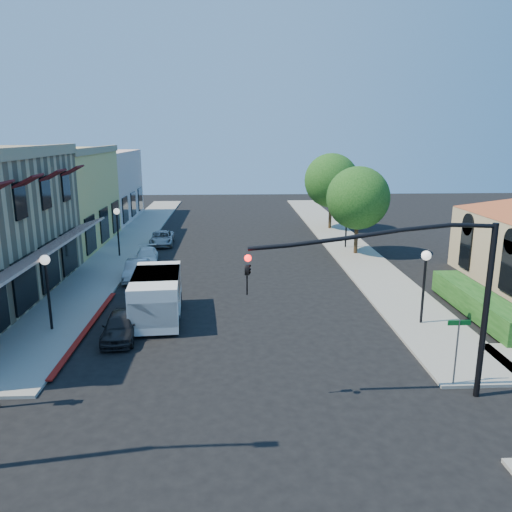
{
  "coord_description": "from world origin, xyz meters",
  "views": [
    {
      "loc": [
        -0.25,
        -13.55,
        8.73
      ],
      "look_at": [
        0.92,
        11.32,
        2.6
      ],
      "focal_mm": 35.0,
      "sensor_mm": 36.0,
      "label": 1
    }
  ],
  "objects_px": {
    "lamppost_left_near": "(46,273)",
    "parked_car_a": "(120,326)",
    "white_van": "(156,294)",
    "street_tree_a": "(358,198)",
    "parked_car_c": "(147,256)",
    "street_name_sign": "(457,342)",
    "lamppost_left_far": "(117,220)",
    "signal_mast_arm": "(424,282)",
    "street_tree_b": "(331,181)",
    "lamppost_right_near": "(425,269)",
    "parked_car_b": "(136,270)",
    "parked_car_d": "(162,238)",
    "lamppost_right_far": "(347,214)"
  },
  "relations": [
    {
      "from": "street_tree_a",
      "to": "lamppost_right_near",
      "type": "height_order",
      "value": "street_tree_a"
    },
    {
      "from": "lamppost_right_near",
      "to": "parked_car_d",
      "type": "relative_size",
      "value": 0.92
    },
    {
      "from": "lamppost_right_far",
      "to": "parked_car_a",
      "type": "xyz_separation_m",
      "value": [
        -13.7,
        -16.93,
        -2.15
      ]
    },
    {
      "from": "signal_mast_arm",
      "to": "parked_car_a",
      "type": "relative_size",
      "value": 2.32
    },
    {
      "from": "lamppost_right_near",
      "to": "lamppost_right_far",
      "type": "relative_size",
      "value": 1.0
    },
    {
      "from": "white_van",
      "to": "parked_car_c",
      "type": "xyz_separation_m",
      "value": [
        -2.26,
        10.67,
        -0.77
      ]
    },
    {
      "from": "street_name_sign",
      "to": "lamppost_left_far",
      "type": "bearing_deg",
      "value": 128.94
    },
    {
      "from": "street_tree_a",
      "to": "street_tree_b",
      "type": "distance_m",
      "value": 10.01
    },
    {
      "from": "street_tree_b",
      "to": "lamppost_left_far",
      "type": "xyz_separation_m",
      "value": [
        -17.3,
        -10.0,
        -1.81
      ]
    },
    {
      "from": "lamppost_left_far",
      "to": "lamppost_right_near",
      "type": "distance_m",
      "value": 22.02
    },
    {
      "from": "white_van",
      "to": "parked_car_b",
      "type": "bearing_deg",
      "value": 108.13
    },
    {
      "from": "street_tree_a",
      "to": "parked_car_c",
      "type": "xyz_separation_m",
      "value": [
        -15.0,
        -2.0,
        -3.67
      ]
    },
    {
      "from": "street_tree_a",
      "to": "parked_car_c",
      "type": "bearing_deg",
      "value": -172.41
    },
    {
      "from": "street_name_sign",
      "to": "lamppost_right_near",
      "type": "bearing_deg",
      "value": 80.22
    },
    {
      "from": "street_name_sign",
      "to": "street_tree_a",
      "type": "bearing_deg",
      "value": 86.24
    },
    {
      "from": "lamppost_right_far",
      "to": "street_name_sign",
      "type": "bearing_deg",
      "value": -92.63
    },
    {
      "from": "signal_mast_arm",
      "to": "parked_car_a",
      "type": "xyz_separation_m",
      "value": [
        -11.06,
        5.57,
        -3.5
      ]
    },
    {
      "from": "lamppost_left_far",
      "to": "lamppost_right_far",
      "type": "height_order",
      "value": "same"
    },
    {
      "from": "street_tree_a",
      "to": "parked_car_d",
      "type": "bearing_deg",
      "value": 164.83
    },
    {
      "from": "street_tree_b",
      "to": "lamppost_right_near",
      "type": "bearing_deg",
      "value": -90.72
    },
    {
      "from": "parked_car_b",
      "to": "parked_car_c",
      "type": "bearing_deg",
      "value": 87.61
    },
    {
      "from": "white_van",
      "to": "street_tree_a",
      "type": "bearing_deg",
      "value": 44.86
    },
    {
      "from": "street_tree_b",
      "to": "parked_car_c",
      "type": "height_order",
      "value": "street_tree_b"
    },
    {
      "from": "parked_car_a",
      "to": "parked_car_d",
      "type": "bearing_deg",
      "value": 89.0
    },
    {
      "from": "lamppost_left_far",
      "to": "parked_car_c",
      "type": "height_order",
      "value": "lamppost_left_far"
    },
    {
      "from": "street_tree_b",
      "to": "lamppost_right_far",
      "type": "distance_m",
      "value": 8.21
    },
    {
      "from": "parked_car_a",
      "to": "lamppost_right_near",
      "type": "bearing_deg",
      "value": 0.61
    },
    {
      "from": "lamppost_left_near",
      "to": "parked_car_a",
      "type": "relative_size",
      "value": 1.04
    },
    {
      "from": "street_tree_b",
      "to": "parked_car_c",
      "type": "xyz_separation_m",
      "value": [
        -15.0,
        -12.0,
        -4.02
      ]
    },
    {
      "from": "white_van",
      "to": "parked_car_d",
      "type": "relative_size",
      "value": 1.34
    },
    {
      "from": "lamppost_right_far",
      "to": "street_tree_b",
      "type": "bearing_deg",
      "value": 87.85
    },
    {
      "from": "signal_mast_arm",
      "to": "parked_car_b",
      "type": "distance_m",
      "value": 19.36
    },
    {
      "from": "street_tree_b",
      "to": "lamppost_left_far",
      "type": "distance_m",
      "value": 20.06
    },
    {
      "from": "signal_mast_arm",
      "to": "lamppost_left_far",
      "type": "xyz_separation_m",
      "value": [
        -14.36,
        20.5,
        -1.35
      ]
    },
    {
      "from": "lamppost_right_near",
      "to": "parked_car_c",
      "type": "bearing_deg",
      "value": 140.77
    },
    {
      "from": "lamppost_left_near",
      "to": "white_van",
      "type": "xyz_separation_m",
      "value": [
        4.56,
        1.33,
        -1.44
      ]
    },
    {
      "from": "street_tree_a",
      "to": "street_name_sign",
      "type": "bearing_deg",
      "value": -93.76
    },
    {
      "from": "parked_car_d",
      "to": "lamppost_right_near",
      "type": "bearing_deg",
      "value": -54.29
    },
    {
      "from": "signal_mast_arm",
      "to": "lamppost_left_far",
      "type": "bearing_deg",
      "value": 125.0
    },
    {
      "from": "lamppost_left_far",
      "to": "parked_car_b",
      "type": "distance_m",
      "value": 6.57
    },
    {
      "from": "parked_car_d",
      "to": "lamppost_left_far",
      "type": "bearing_deg",
      "value": -125.51
    },
    {
      "from": "street_name_sign",
      "to": "parked_car_a",
      "type": "bearing_deg",
      "value": 159.03
    },
    {
      "from": "signal_mast_arm",
      "to": "lamppost_right_far",
      "type": "xyz_separation_m",
      "value": [
        2.64,
        22.5,
        -1.35
      ]
    },
    {
      "from": "street_name_sign",
      "to": "lamppost_right_far",
      "type": "distance_m",
      "value": 21.85
    },
    {
      "from": "street_tree_b",
      "to": "signal_mast_arm",
      "type": "bearing_deg",
      "value": -95.51
    },
    {
      "from": "signal_mast_arm",
      "to": "street_name_sign",
      "type": "height_order",
      "value": "signal_mast_arm"
    },
    {
      "from": "street_tree_a",
      "to": "parked_car_a",
      "type": "height_order",
      "value": "street_tree_a"
    },
    {
      "from": "street_tree_b",
      "to": "street_name_sign",
      "type": "distance_m",
      "value": 29.96
    },
    {
      "from": "street_tree_a",
      "to": "parked_car_d",
      "type": "height_order",
      "value": "street_tree_a"
    },
    {
      "from": "lamppost_right_far",
      "to": "white_van",
      "type": "relative_size",
      "value": 0.69
    }
  ]
}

